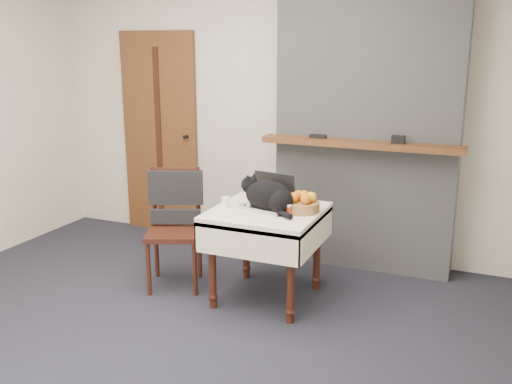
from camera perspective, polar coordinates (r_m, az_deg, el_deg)
ground at (r=3.90m, az=-9.57°, el=-14.31°), size 4.50×4.50×0.00m
room_shell at (r=3.82m, az=-6.90°, el=12.83°), size 4.52×4.01×2.61m
door at (r=5.80m, az=-9.56°, el=5.72°), size 0.82×0.10×2.00m
chimney at (r=4.84m, az=11.09°, el=7.47°), size 1.62×0.48×2.60m
side_table at (r=4.20m, az=1.08°, el=-3.26°), size 0.78×0.78×0.70m
laptop at (r=4.23m, az=1.36°, el=-0.65°), size 0.37×0.33×0.25m
cat at (r=4.12m, az=1.37°, el=-0.41°), size 0.49×0.33×0.26m
cream_jar at (r=4.24m, az=-3.07°, el=-1.00°), size 0.06×0.06×0.07m
pill_bottle at (r=4.02m, az=3.28°, el=-1.78°), size 0.04×0.04×0.08m
fruit_basket at (r=4.12m, az=4.62°, el=-1.17°), size 0.26×0.26×0.15m
desk_clutter at (r=4.11m, az=4.10°, el=-1.99°), size 0.13×0.12×0.01m
chair at (r=4.55m, az=-8.10°, el=-1.86°), size 0.55×0.54×0.93m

